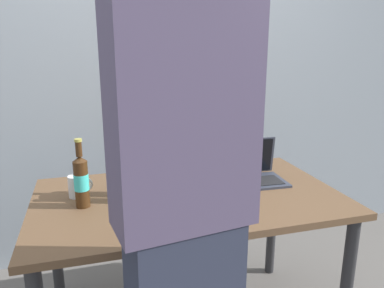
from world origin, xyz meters
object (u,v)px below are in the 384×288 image
Objects in this scene: beer_bottle_green at (117,170)px; person_figure at (184,230)px; laptop at (251,172)px; coffee_mug at (77,186)px; beer_bottle_amber at (134,176)px; beer_bottle_brown at (81,180)px.

beer_bottle_green is 0.17× the size of person_figure.
laptop is 0.88m from coffee_mug.
beer_bottle_amber is at bearing 96.52° from person_figure.
laptop is 1.01× the size of beer_bottle_amber.
beer_bottle_green reaches higher than coffee_mug.
beer_bottle_amber is at bearing -170.15° from laptop.
beer_bottle_green is at bearing 100.74° from person_figure.
laptop is 2.94× the size of coffee_mug.
laptop is at bearing 9.85° from beer_bottle_amber.
beer_bottle_brown is (-0.16, -0.09, -0.00)m from beer_bottle_green.
coffee_mug is (-0.88, 0.02, 0.01)m from laptop.
beer_bottle_brown reaches higher than laptop.
laptop is 0.64m from beer_bottle_amber.
laptop reaches higher than coffee_mug.
beer_bottle_amber is 0.23m from beer_bottle_brown.
beer_bottle_amber is at bearing -27.69° from coffee_mug.
laptop is 1.07× the size of beer_bottle_brown.
laptop is 1.04× the size of beer_bottle_green.
beer_bottle_amber is 1.03× the size of beer_bottle_green.
person_figure reaches higher than beer_bottle_amber.
laptop is at bearing -1.44° from coffee_mug.
coffee_mug is at bearing 170.68° from beer_bottle_green.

